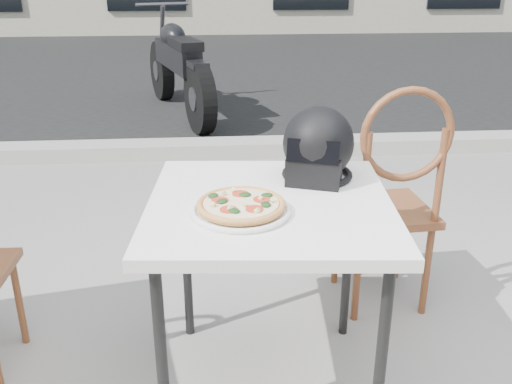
{
  "coord_description": "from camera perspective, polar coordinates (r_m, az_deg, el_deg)",
  "views": [
    {
      "loc": [
        -0.44,
        -1.42,
        1.48
      ],
      "look_at": [
        -0.31,
        0.23,
        0.8
      ],
      "focal_mm": 40.0,
      "sensor_mm": 36.0,
      "label": 1
    }
  ],
  "objects": [
    {
      "name": "street_asphalt",
      "position": [
        8.56,
        -1.57,
        12.29
      ],
      "size": [
        30.0,
        8.0,
        0.0
      ],
      "primitive_type": "cube",
      "color": "black",
      "rests_on": "ground"
    },
    {
      "name": "curb",
      "position": [
        4.67,
        1.08,
        4.52
      ],
      "size": [
        30.0,
        0.25,
        0.12
      ],
      "primitive_type": "cube",
      "color": "#9E9C94",
      "rests_on": "ground"
    },
    {
      "name": "cafe_table_main",
      "position": [
        1.88,
        1.38,
        -2.78
      ],
      "size": [
        0.85,
        0.85,
        0.75
      ],
      "rotation": [
        0.0,
        0.0,
        -0.08
      ],
      "color": "white",
      "rests_on": "ground"
    },
    {
      "name": "plate",
      "position": [
        1.76,
        -1.5,
        -1.89
      ],
      "size": [
        0.32,
        0.32,
        0.02
      ],
      "rotation": [
        0.0,
        0.0,
        0.02
      ],
      "color": "white",
      "rests_on": "cafe_table_main"
    },
    {
      "name": "pizza",
      "position": [
        1.75,
        -1.5,
        -1.25
      ],
      "size": [
        0.29,
        0.29,
        0.03
      ],
      "rotation": [
        0.0,
        0.0,
        0.06
      ],
      "color": "#D2914C",
      "rests_on": "plate"
    },
    {
      "name": "helmet",
      "position": [
        2.02,
        6.2,
        4.43
      ],
      "size": [
        0.32,
        0.33,
        0.26
      ],
      "rotation": [
        0.0,
        0.0,
        -0.34
      ],
      "color": "black",
      "rests_on": "cafe_table_main"
    },
    {
      "name": "cafe_chair_main",
      "position": [
        2.48,
        13.48,
        0.25
      ],
      "size": [
        0.43,
        0.43,
        1.04
      ],
      "rotation": [
        0.0,
        0.0,
        3.22
      ],
      "color": "brown",
      "rests_on": "ground"
    },
    {
      "name": "motorcycle",
      "position": [
        5.9,
        -7.81,
        12.16
      ],
      "size": [
        0.81,
        2.08,
        1.06
      ],
      "rotation": [
        0.0,
        0.0,
        0.3
      ],
      "color": "black",
      "rests_on": "street_asphalt"
    }
  ]
}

